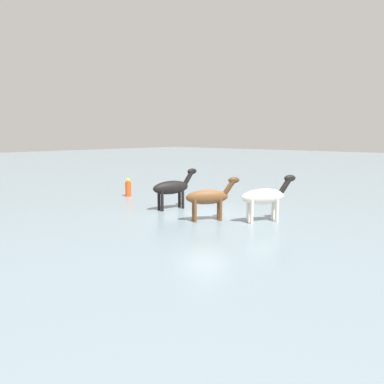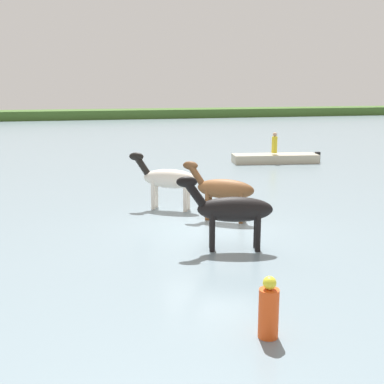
{
  "view_description": "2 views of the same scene",
  "coord_description": "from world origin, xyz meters",
  "px_view_note": "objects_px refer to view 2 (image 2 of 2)",
  "views": [
    {
      "loc": [
        12.92,
        10.4,
        3.75
      ],
      "look_at": [
        0.02,
        -0.83,
        1.02
      ],
      "focal_mm": 33.38,
      "sensor_mm": 36.0,
      "label": 1
    },
    {
      "loc": [
        -4.37,
        -14.45,
        4.36
      ],
      "look_at": [
        -0.29,
        0.82,
        1.01
      ],
      "focal_mm": 46.72,
      "sensor_mm": 36.0,
      "label": 2
    }
  ],
  "objects_px": {
    "horse_lead": "(232,210)",
    "buoy_channel_marker": "(269,310)",
    "person_watcher_seated": "(275,143)",
    "horse_rear_stallion": "(168,179)",
    "horse_pinto_flank": "(223,189)",
    "boat_dinghy_port": "(275,160)"
  },
  "relations": [
    {
      "from": "horse_rear_stallion",
      "to": "horse_lead",
      "type": "height_order",
      "value": "horse_lead"
    },
    {
      "from": "person_watcher_seated",
      "to": "boat_dinghy_port",
      "type": "bearing_deg",
      "value": 44.28
    },
    {
      "from": "boat_dinghy_port",
      "to": "buoy_channel_marker",
      "type": "xyz_separation_m",
      "value": [
        -8.76,
        -19.15,
        0.34
      ]
    },
    {
      "from": "horse_rear_stallion",
      "to": "boat_dinghy_port",
      "type": "xyz_separation_m",
      "value": [
        8.46,
        9.44,
        -0.94
      ]
    },
    {
      "from": "horse_rear_stallion",
      "to": "horse_lead",
      "type": "relative_size",
      "value": 0.93
    },
    {
      "from": "horse_rear_stallion",
      "to": "person_watcher_seated",
      "type": "xyz_separation_m",
      "value": [
        8.31,
        9.29,
        0.03
      ]
    },
    {
      "from": "horse_lead",
      "to": "buoy_channel_marker",
      "type": "height_order",
      "value": "horse_lead"
    },
    {
      "from": "horse_pinto_flank",
      "to": "buoy_channel_marker",
      "type": "relative_size",
      "value": 1.96
    },
    {
      "from": "horse_pinto_flank",
      "to": "boat_dinghy_port",
      "type": "height_order",
      "value": "horse_pinto_flank"
    },
    {
      "from": "horse_pinto_flank",
      "to": "boat_dinghy_port",
      "type": "distance_m",
      "value": 13.44
    },
    {
      "from": "buoy_channel_marker",
      "to": "person_watcher_seated",
      "type": "bearing_deg",
      "value": 65.63
    },
    {
      "from": "boat_dinghy_port",
      "to": "person_watcher_seated",
      "type": "bearing_deg",
      "value": 53.39
    },
    {
      "from": "boat_dinghy_port",
      "to": "buoy_channel_marker",
      "type": "height_order",
      "value": "buoy_channel_marker"
    },
    {
      "from": "horse_rear_stallion",
      "to": "buoy_channel_marker",
      "type": "distance_m",
      "value": 9.73
    },
    {
      "from": "person_watcher_seated",
      "to": "horse_lead",
      "type": "bearing_deg",
      "value": -118.2
    },
    {
      "from": "person_watcher_seated",
      "to": "buoy_channel_marker",
      "type": "height_order",
      "value": "person_watcher_seated"
    },
    {
      "from": "horse_lead",
      "to": "person_watcher_seated",
      "type": "bearing_deg",
      "value": -103.44
    },
    {
      "from": "horse_pinto_flank",
      "to": "horse_lead",
      "type": "bearing_deg",
      "value": 111.35
    },
    {
      "from": "boat_dinghy_port",
      "to": "person_watcher_seated",
      "type": "height_order",
      "value": "person_watcher_seated"
    },
    {
      "from": "horse_rear_stallion",
      "to": "person_watcher_seated",
      "type": "distance_m",
      "value": 12.46
    },
    {
      "from": "horse_pinto_flank",
      "to": "horse_rear_stallion",
      "type": "bearing_deg",
      "value": -18.9
    },
    {
      "from": "buoy_channel_marker",
      "to": "horse_lead",
      "type": "bearing_deg",
      "value": 78.4
    }
  ]
}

